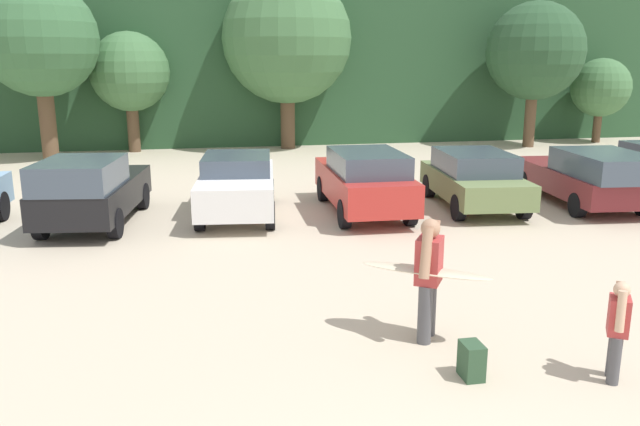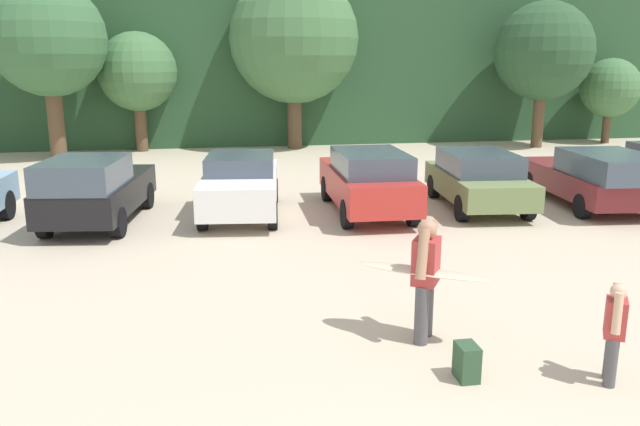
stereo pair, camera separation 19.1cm
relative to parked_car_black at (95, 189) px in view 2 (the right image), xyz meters
name	(u,v)px [view 2 (the right image)]	position (x,y,z in m)	size (l,w,h in m)	color
hillside_ridge	(242,68)	(4.44, 18.75, 2.40)	(108.00, 12.00, 6.51)	#284C2D
tree_far_right	(48,40)	(-3.06, 10.51, 3.59)	(4.24, 4.24, 6.61)	brown
tree_center	(137,72)	(-0.13, 12.22, 2.36)	(3.19, 3.19, 4.84)	brown
tree_ridge_back	(294,39)	(6.27, 12.02, 3.70)	(5.35, 5.35, 7.25)	brown
tree_center_right	(544,51)	(16.67, 10.53, 3.20)	(4.12, 4.12, 6.13)	brown
tree_right	(610,88)	(20.49, 11.33, 1.61)	(2.62, 2.62, 3.79)	brown
parked_car_black	(95,189)	(0.00, 0.00, 0.00)	(2.29, 4.41, 1.65)	black
parked_car_white	(241,184)	(3.37, 0.41, -0.07)	(2.21, 4.38, 1.49)	white
parked_car_red	(368,180)	(6.49, 0.02, 0.00)	(1.85, 4.46, 1.60)	#B72D28
parked_car_olive_green	(478,178)	(9.45, 0.12, -0.07)	(2.16, 4.19, 1.46)	#6B7F4C
parked_car_maroon	(595,177)	(12.46, -0.32, -0.05)	(2.29, 4.93, 1.52)	maroon
person_adult	(426,273)	(5.48, -7.28, 0.12)	(0.54, 0.76, 1.72)	#4C4C51
person_child	(614,328)	(7.30, -8.82, -0.15)	(0.37, 0.51, 1.25)	#4C4C51
surfboard_cream	(422,271)	(5.45, -7.24, 0.13)	(1.79, 1.44, 0.13)	beige
backpack_dropped	(467,362)	(5.63, -8.46, -0.63)	(0.24, 0.34, 0.45)	#2D4C33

